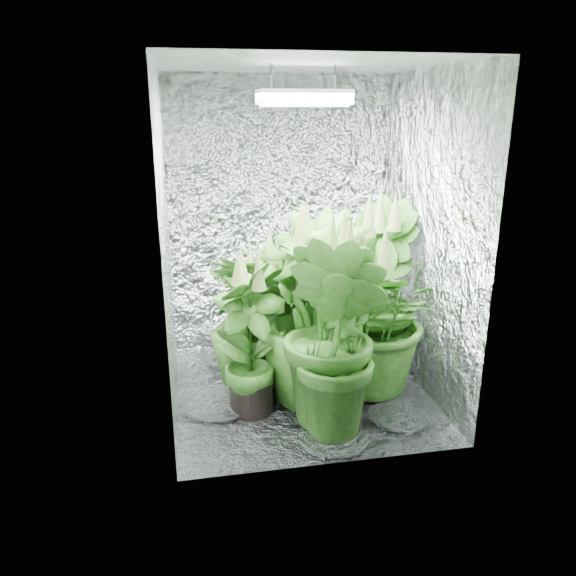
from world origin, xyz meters
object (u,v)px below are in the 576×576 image
(plant_b, at_px, (287,320))
(plant_f, at_px, (250,338))
(plant_e, at_px, (369,317))
(circulation_fan, at_px, (364,332))
(plant_h, at_px, (313,312))
(plant_d, at_px, (248,322))
(plant_g, at_px, (336,337))
(plant_c, at_px, (372,293))
(plant_a, at_px, (272,301))
(grow_lamp, at_px, (303,98))

(plant_b, bearing_deg, plant_f, -132.57)
(plant_e, distance_m, circulation_fan, 0.81)
(plant_h, bearing_deg, plant_d, 141.96)
(plant_g, relative_size, plant_h, 0.99)
(plant_c, xyz_separation_m, plant_g, (-0.42, -0.63, -0.02))
(plant_h, bearing_deg, plant_g, -83.05)
(plant_a, xyz_separation_m, circulation_fan, (0.72, 0.10, -0.33))
(plant_b, xyz_separation_m, plant_c, (0.58, 0.02, 0.15))
(plant_b, bearing_deg, plant_h, -66.57)
(grow_lamp, bearing_deg, circulation_fan, 42.68)
(plant_d, xyz_separation_m, plant_f, (-0.03, -0.34, 0.03))
(circulation_fan, bearing_deg, plant_g, -106.65)
(plant_b, distance_m, plant_g, 0.65)
(grow_lamp, xyz_separation_m, plant_b, (-0.07, 0.12, -1.37))
(plant_d, bearing_deg, plant_b, -7.00)
(plant_g, bearing_deg, circulation_fan, 63.55)
(grow_lamp, bearing_deg, plant_f, -151.99)
(plant_h, bearing_deg, plant_e, 2.66)
(plant_a, distance_m, plant_b, 0.35)
(plant_c, relative_size, plant_d, 1.32)
(grow_lamp, distance_m, plant_e, 1.36)
(plant_e, height_order, circulation_fan, plant_e)
(plant_c, bearing_deg, plant_g, -123.83)
(grow_lamp, height_order, plant_f, grow_lamp)
(plant_f, xyz_separation_m, plant_g, (0.43, -0.31, 0.10))
(plant_f, height_order, plant_g, plant_g)
(grow_lamp, distance_m, circulation_fan, 1.88)
(plant_f, height_order, plant_h, plant_h)
(circulation_fan, bearing_deg, plant_f, -132.22)
(plant_f, distance_m, plant_h, 0.41)
(plant_a, relative_size, plant_f, 1.02)
(plant_e, height_order, plant_f, plant_e)
(circulation_fan, bearing_deg, plant_h, -119.59)
(grow_lamp, distance_m, plant_a, 1.43)
(plant_c, height_order, plant_h, plant_c)
(grow_lamp, bearing_deg, plant_g, -80.16)
(grow_lamp, xyz_separation_m, plant_g, (0.09, -0.49, -1.24))
(plant_b, height_order, plant_h, plant_h)
(grow_lamp, xyz_separation_m, plant_e, (0.40, -0.11, -1.29))
(plant_b, distance_m, plant_e, 0.53)
(grow_lamp, relative_size, plant_g, 0.40)
(plant_d, distance_m, plant_e, 0.78)
(plant_c, bearing_deg, circulation_fan, 76.33)
(plant_g, relative_size, circulation_fan, 3.79)
(plant_f, distance_m, circulation_fan, 1.27)
(plant_a, xyz_separation_m, plant_e, (0.52, -0.58, 0.06))
(plant_b, bearing_deg, plant_c, 1.58)
(grow_lamp, xyz_separation_m, circulation_fan, (0.61, 0.57, -1.69))
(plant_c, bearing_deg, plant_b, -178.42)
(grow_lamp, xyz_separation_m, plant_h, (0.04, -0.13, -1.23))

